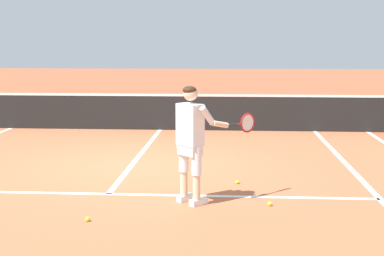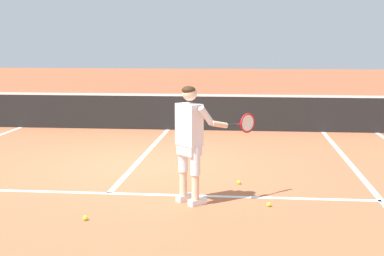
# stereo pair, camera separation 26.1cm
# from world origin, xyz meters

# --- Properties ---
(ground_plane) EXTENTS (80.00, 80.00, 0.00)m
(ground_plane) POSITION_xyz_m (0.00, 0.00, 0.00)
(ground_plane) COLOR #9E5133
(court_inner_surface) EXTENTS (10.98, 10.70, 0.00)m
(court_inner_surface) POSITION_xyz_m (0.00, -0.80, 0.00)
(court_inner_surface) COLOR #B2603D
(court_inner_surface) RESTS_ON ground
(line_service) EXTENTS (8.23, 0.10, 0.01)m
(line_service) POSITION_xyz_m (0.00, -2.05, 0.00)
(line_service) COLOR white
(line_service) RESTS_ON ground
(line_centre_service) EXTENTS (0.10, 6.40, 0.01)m
(line_centre_service) POSITION_xyz_m (0.00, 1.15, 0.00)
(line_centre_service) COLOR white
(line_centre_service) RESTS_ON ground
(line_singles_right) EXTENTS (0.10, 10.30, 0.01)m
(line_singles_right) POSITION_xyz_m (4.12, -0.80, 0.00)
(line_singles_right) COLOR white
(line_singles_right) RESTS_ON ground
(tennis_net) EXTENTS (11.96, 0.08, 1.07)m
(tennis_net) POSITION_xyz_m (0.00, 4.35, 0.50)
(tennis_net) COLOR #333338
(tennis_net) RESTS_ON ground
(tennis_player) EXTENTS (1.16, 0.74, 1.71)m
(tennis_player) POSITION_xyz_m (1.32, -2.43, 0.99)
(tennis_player) COLOR white
(tennis_player) RESTS_ON ground
(tennis_ball_near_feet) EXTENTS (0.07, 0.07, 0.07)m
(tennis_ball_near_feet) POSITION_xyz_m (2.44, -2.50, 0.03)
(tennis_ball_near_feet) COLOR #CCE02D
(tennis_ball_near_feet) RESTS_ON ground
(tennis_ball_by_baseline) EXTENTS (0.07, 0.07, 0.07)m
(tennis_ball_by_baseline) POSITION_xyz_m (2.00, -1.28, 0.03)
(tennis_ball_by_baseline) COLOR #CCE02D
(tennis_ball_by_baseline) RESTS_ON ground
(tennis_ball_mid_court) EXTENTS (0.07, 0.07, 0.07)m
(tennis_ball_mid_court) POSITION_xyz_m (0.01, -3.36, 0.03)
(tennis_ball_mid_court) COLOR #CCE02D
(tennis_ball_mid_court) RESTS_ON ground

